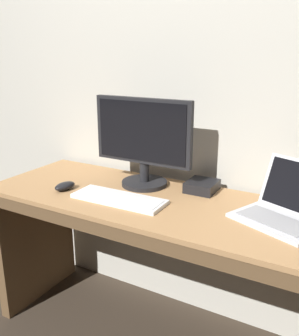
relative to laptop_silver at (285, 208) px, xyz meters
The scene contains 7 objects.
back_wall 0.89m from the laptop_silver, 149.78° to the left, with size 4.27×0.04×2.96m, color beige.
desk 0.59m from the laptop_silver, behind, with size 1.69×0.58×0.75m.
laptop_silver is the anchor object (origin of this frame).
external_monitor 0.70m from the laptop_silver, behind, with size 0.50×0.22×0.43m.
wired_keyboard 0.69m from the laptop_silver, 167.22° to the right, with size 0.43×0.16×0.02m.
computer_mouse 0.98m from the laptop_silver, behind, with size 0.06×0.11×0.04m, color black.
external_drive_box 0.42m from the laptop_silver, 160.42° to the left, with size 0.13×0.15×0.05m, color black.
Camera 1 is at (0.70, -1.36, 1.37)m, focal length 40.10 mm.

